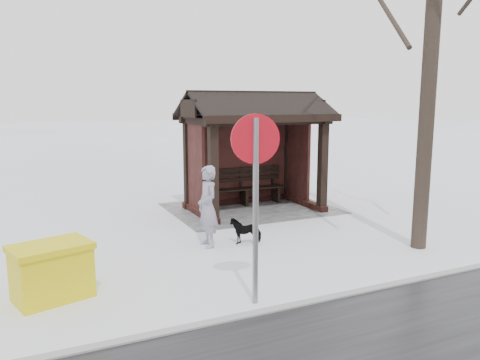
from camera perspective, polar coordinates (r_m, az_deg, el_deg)
name	(u,v)px	position (r m, az deg, el deg)	size (l,w,h in m)	color
ground	(254,210)	(12.33, 1.73, -3.69)	(120.00, 120.00, 0.00)	white
kerb	(410,282)	(8.02, 19.98, -11.57)	(120.00, 0.15, 0.06)	gray
trampled_patch	(251,208)	(12.51, 1.32, -3.46)	(4.20, 3.20, 0.02)	#94949A
bus_shelter	(252,127)	(12.17, 1.44, 6.44)	(3.60, 2.40, 3.09)	#371614
pedestrian	(208,206)	(9.14, -3.98, -3.24)	(0.58, 0.38, 1.60)	gray
dog	(246,231)	(9.45, 0.69, -6.18)	(0.28, 0.61, 0.52)	black
grit_bin	(52,271)	(7.35, -21.96, -10.27)	(1.23, 1.00, 0.82)	#D6C20C
road_sign	(255,171)	(6.34, 1.88, 1.10)	(0.67, 0.17, 2.66)	gray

